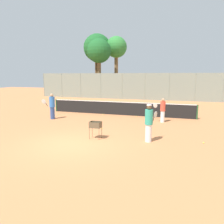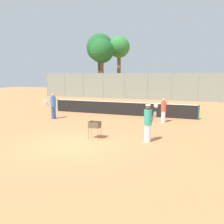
{
  "view_description": "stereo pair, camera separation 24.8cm",
  "coord_description": "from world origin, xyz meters",
  "px_view_note": "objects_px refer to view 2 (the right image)",
  "views": [
    {
      "loc": [
        4.8,
        -8.59,
        3.13
      ],
      "look_at": [
        0.85,
        3.44,
        1.0
      ],
      "focal_mm": 35.0,
      "sensor_mm": 36.0,
      "label": 1
    },
    {
      "loc": [
        5.04,
        -8.51,
        3.13
      ],
      "look_at": [
        0.85,
        3.44,
        1.0
      ],
      "focal_mm": 35.0,
      "sensor_mm": 36.0,
      "label": 2
    }
  ],
  "objects_px": {
    "player_yellow_shirt": "(53,106)",
    "player_red_cap": "(148,123)",
    "ball_cart": "(95,126)",
    "tennis_net": "(121,108)",
    "parked_car": "(167,94)",
    "player_white_outfit": "(163,110)"
  },
  "relations": [
    {
      "from": "player_white_outfit",
      "to": "player_red_cap",
      "type": "distance_m",
      "value": 4.7
    },
    {
      "from": "player_white_outfit",
      "to": "ball_cart",
      "type": "bearing_deg",
      "value": 37.75
    },
    {
      "from": "player_white_outfit",
      "to": "player_yellow_shirt",
      "type": "distance_m",
      "value": 7.81
    },
    {
      "from": "ball_cart",
      "to": "parked_car",
      "type": "xyz_separation_m",
      "value": [
        1.54,
        21.01,
        0.02
      ]
    },
    {
      "from": "ball_cart",
      "to": "parked_car",
      "type": "relative_size",
      "value": 0.21
    },
    {
      "from": "ball_cart",
      "to": "tennis_net",
      "type": "bearing_deg",
      "value": 96.04
    },
    {
      "from": "player_yellow_shirt",
      "to": "player_red_cap",
      "type": "bearing_deg",
      "value": 123.5
    },
    {
      "from": "player_red_cap",
      "to": "parked_car",
      "type": "relative_size",
      "value": 0.43
    },
    {
      "from": "tennis_net",
      "to": "player_red_cap",
      "type": "relative_size",
      "value": 6.52
    },
    {
      "from": "player_yellow_shirt",
      "to": "parked_car",
      "type": "distance_m",
      "value": 18.51
    },
    {
      "from": "tennis_net",
      "to": "parked_car",
      "type": "bearing_deg",
      "value": 81.01
    },
    {
      "from": "tennis_net",
      "to": "player_white_outfit",
      "type": "bearing_deg",
      "value": -26.5
    },
    {
      "from": "player_white_outfit",
      "to": "player_red_cap",
      "type": "bearing_deg",
      "value": 64.59
    },
    {
      "from": "parked_car",
      "to": "ball_cart",
      "type": "bearing_deg",
      "value": -94.2
    },
    {
      "from": "tennis_net",
      "to": "player_red_cap",
      "type": "bearing_deg",
      "value": -62.8
    },
    {
      "from": "player_white_outfit",
      "to": "parked_car",
      "type": "bearing_deg",
      "value": -108.4
    },
    {
      "from": "tennis_net",
      "to": "parked_car",
      "type": "xyz_separation_m",
      "value": [
        2.26,
        14.26,
        0.1
      ]
    },
    {
      "from": "parked_car",
      "to": "player_white_outfit",
      "type": "bearing_deg",
      "value": -85.49
    },
    {
      "from": "player_white_outfit",
      "to": "ball_cart",
      "type": "distance_m",
      "value": 5.73
    },
    {
      "from": "ball_cart",
      "to": "player_yellow_shirt",
      "type": "bearing_deg",
      "value": 143.25
    },
    {
      "from": "tennis_net",
      "to": "parked_car",
      "type": "distance_m",
      "value": 14.44
    },
    {
      "from": "tennis_net",
      "to": "ball_cart",
      "type": "relative_size",
      "value": 13.56
    }
  ]
}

